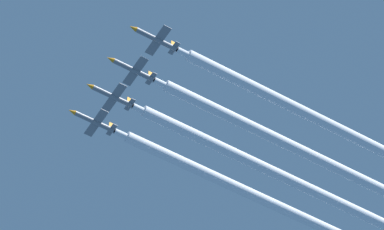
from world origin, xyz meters
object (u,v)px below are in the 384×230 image
object	(u,v)px
jet_inner_left	(132,69)
jet_center	(111,96)
jet_far_left	(155,39)
jet_inner_right	(93,121)

from	to	relation	value
jet_inner_left	jet_center	xyz separation A→B (m)	(8.62, 0.41, 0.17)
jet_inner_left	jet_center	size ratio (longest dim) A/B	1.00
jet_far_left	jet_center	world-z (taller)	jet_far_left
jet_inner_left	jet_center	world-z (taller)	jet_center
jet_center	jet_inner_right	world-z (taller)	jet_inner_right
jet_far_left	jet_center	bearing A→B (deg)	2.68
jet_far_left	jet_inner_right	world-z (taller)	jet_far_left
jet_far_left	jet_inner_right	distance (m)	26.23
jet_inner_left	jet_inner_right	world-z (taller)	jet_inner_right
jet_far_left	jet_inner_left	distance (m)	9.03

